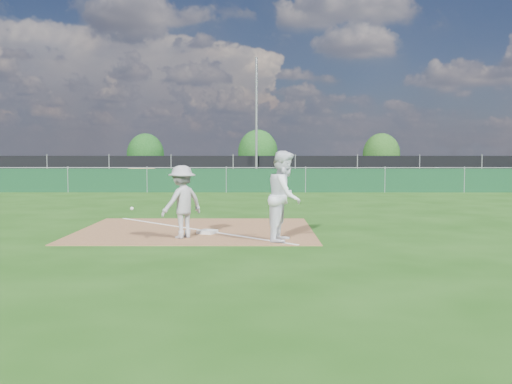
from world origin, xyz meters
TOP-DOWN VIEW (x-y plane):
  - ground at (0.00, 10.00)m, footprint 90.00×90.00m
  - infield_dirt at (0.00, 1.00)m, footprint 6.00×5.00m
  - foul_line at (0.00, 1.00)m, footprint 5.01×5.01m
  - green_fence at (0.00, 15.00)m, footprint 44.00×0.05m
  - dirt_mound at (-5.00, 18.50)m, footprint 3.38×2.60m
  - black_fence at (0.00, 23.00)m, footprint 46.00×0.04m
  - parking_lot at (0.00, 28.00)m, footprint 46.00×9.00m
  - light_pole at (1.50, 22.70)m, footprint 0.16×0.16m
  - first_base at (0.35, 0.30)m, footprint 0.53×0.53m
  - play_at_first at (-0.17, -0.43)m, footprint 1.80×1.22m
  - runner at (2.21, -0.79)m, footprint 1.00×1.16m
  - car_left at (-7.08, 26.51)m, footprint 4.92×2.65m
  - car_mid at (-1.43, 26.71)m, footprint 5.10×2.98m
  - car_right at (4.62, 28.40)m, footprint 4.56×2.56m
  - tree_left at (-7.55, 32.66)m, footprint 2.99×2.99m
  - tree_mid at (1.59, 33.79)m, footprint 3.29×3.29m
  - tree_right at (11.76, 33.32)m, footprint 3.03×3.03m

SIDE VIEW (x-z plane):
  - ground at x=0.00m, z-range 0.00..0.00m
  - parking_lot at x=0.00m, z-range 0.00..0.01m
  - infield_dirt at x=0.00m, z-range 0.00..0.02m
  - foul_line at x=0.00m, z-range 0.02..0.03m
  - first_base at x=0.35m, z-range 0.02..0.10m
  - dirt_mound at x=-5.00m, z-range 0.00..1.17m
  - green_fence at x=0.00m, z-range 0.00..1.20m
  - car_right at x=4.62m, z-range 0.01..1.26m
  - car_mid at x=-1.43m, z-range 0.01..1.60m
  - car_left at x=-7.08m, z-range 0.01..1.60m
  - play_at_first at x=-0.17m, z-range 0.02..1.72m
  - black_fence at x=0.00m, z-range 0.00..1.80m
  - runner at x=2.21m, z-range 0.00..2.06m
  - tree_left at x=-7.55m, z-range 0.05..3.60m
  - tree_right at x=11.76m, z-range 0.05..3.64m
  - tree_mid at x=1.59m, z-range 0.06..3.96m
  - light_pole at x=1.50m, z-range 0.00..8.00m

